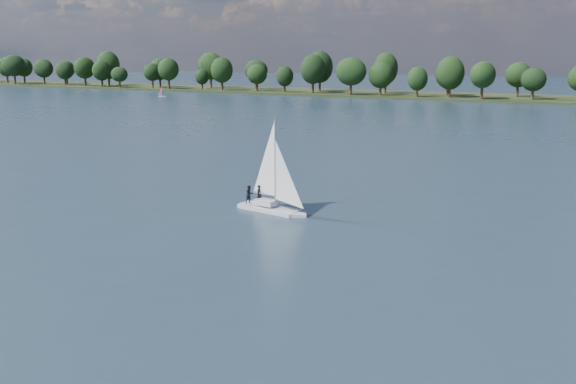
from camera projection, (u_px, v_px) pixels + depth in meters
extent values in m
plane|color=#233342|center=(452.00, 136.00, 120.05)|extent=(700.00, 700.00, 0.00)
cube|color=black|center=(537.00, 100.00, 216.27)|extent=(660.00, 40.00, 1.50)
cube|color=silver|center=(270.00, 211.00, 62.79)|extent=(7.49, 3.25, 0.85)
cube|color=silver|center=(270.00, 203.00, 62.61)|extent=(2.32, 1.63, 0.53)
cylinder|color=silver|center=(270.00, 162.00, 61.77)|extent=(0.13, 0.13, 8.53)
imported|color=black|center=(259.00, 194.00, 63.55)|extent=(0.59, 0.76, 1.84)
imported|color=black|center=(250.00, 195.00, 63.39)|extent=(1.01, 1.10, 1.84)
cube|color=white|center=(162.00, 97.00, 231.90)|extent=(2.61, 2.36, 0.41)
cylinder|color=silver|center=(162.00, 91.00, 231.47)|extent=(0.07, 0.07, 3.63)
cube|color=slate|center=(79.00, 88.00, 295.12)|extent=(4.11, 2.23, 0.50)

